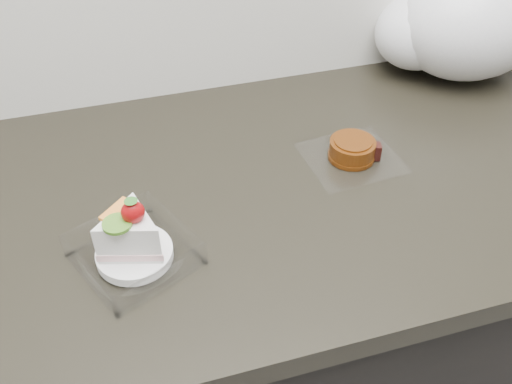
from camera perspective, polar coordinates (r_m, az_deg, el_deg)
name	(u,v)px	position (r m, az deg, el deg)	size (l,w,h in m)	color
counter	(233,350)	(1.25, -2.30, -15.51)	(2.04, 0.64, 0.90)	black
cake_tray	(133,244)	(0.80, -12.22, -5.13)	(0.19, 0.19, 0.11)	white
mooncake_wrap	(353,151)	(0.98, 9.65, 4.07)	(0.16, 0.16, 0.04)	white
plastic_bag	(463,22)	(1.23, 20.00, 15.66)	(0.36, 0.28, 0.28)	white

